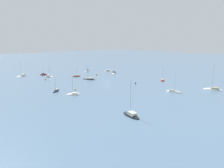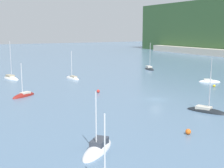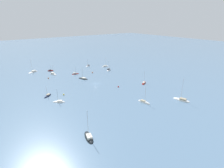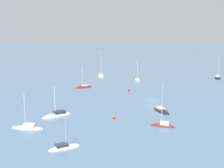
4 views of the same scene
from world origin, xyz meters
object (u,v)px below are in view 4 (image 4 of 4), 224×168
at_px(sailboat_7, 64,148).
at_px(mooring_buoy_3, 114,117).
at_px(sailboat_8, 163,126).
at_px(sailboat_0, 28,128).
at_px(sailboat_11, 57,116).
at_px(sailboat_3, 137,80).
at_px(sailboat_6, 161,111).
at_px(mooring_buoy_1, 129,90).
at_px(sailboat_1, 101,76).
at_px(sailboat_4, 218,78).
at_px(sailboat_13, 83,87).

relative_size(sailboat_7, mooring_buoy_3, 8.35).
xyz_separation_m(sailboat_8, mooring_buoy_3, (-5.02, -11.81, 0.29)).
height_order(sailboat_0, sailboat_7, sailboat_0).
xyz_separation_m(sailboat_11, mooring_buoy_3, (0.84, 14.62, 0.31)).
xyz_separation_m(sailboat_3, mooring_buoy_3, (58.35, -4.68, 0.35)).
bearing_deg(sailboat_6, mooring_buoy_1, 177.21).
height_order(sailboat_1, sailboat_8, sailboat_1).
distance_m(sailboat_3, sailboat_4, 36.21).
height_order(sailboat_0, sailboat_1, sailboat_1).
height_order(sailboat_3, sailboat_6, sailboat_3).
bearing_deg(mooring_buoy_1, sailboat_8, 13.76).
height_order(sailboat_4, sailboat_8, sailboat_4).
bearing_deg(sailboat_11, sailboat_13, -131.72).
distance_m(sailboat_6, mooring_buoy_3, 14.68).
xyz_separation_m(sailboat_1, sailboat_13, (28.80, -2.70, -0.04)).
bearing_deg(sailboat_7, sailboat_0, 102.55).
distance_m(sailboat_11, mooring_buoy_3, 14.64).
bearing_deg(mooring_buoy_3, sailboat_0, -62.63).
distance_m(sailboat_8, sailboat_11, 27.06).
relative_size(sailboat_0, mooring_buoy_3, 10.09).
bearing_deg(sailboat_6, sailboat_3, 164.83).
relative_size(sailboat_3, sailboat_8, 1.60).
xyz_separation_m(sailboat_6, mooring_buoy_3, (8.28, -12.12, 0.34)).
xyz_separation_m(sailboat_4, sailboat_11, (65.29, -54.66, -0.02)).
relative_size(sailboat_11, mooring_buoy_1, 11.07).
bearing_deg(sailboat_8, sailboat_13, -44.65).
xyz_separation_m(sailboat_7, mooring_buoy_3, (-20.15, 7.41, 0.33)).
xyz_separation_m(sailboat_0, sailboat_11, (-10.41, 3.88, -0.02)).
height_order(sailboat_4, sailboat_13, sailboat_4).
bearing_deg(sailboat_0, sailboat_3, -105.36).
bearing_deg(sailboat_11, mooring_buoy_3, 134.17).
bearing_deg(sailboat_13, mooring_buoy_1, 133.05).
bearing_deg(mooring_buoy_1, sailboat_13, -104.48).
height_order(sailboat_0, sailboat_11, sailboat_0).
distance_m(sailboat_3, sailboat_8, 63.77).
xyz_separation_m(sailboat_6, mooring_buoy_1, (-26.34, -10.02, 0.31)).
bearing_deg(sailboat_13, sailboat_7, 65.00).
bearing_deg(sailboat_11, mooring_buoy_1, -158.88).
bearing_deg(sailboat_3, sailboat_7, 160.52).
xyz_separation_m(sailboat_6, sailboat_11, (7.44, -26.74, 0.04)).
relative_size(sailboat_7, sailboat_11, 0.82).
distance_m(sailboat_11, mooring_buoy_1, 37.69).
xyz_separation_m(sailboat_8, sailboat_11, (-5.86, -26.42, -0.02)).
distance_m(sailboat_3, sailboat_11, 60.67).
bearing_deg(sailboat_4, sailboat_11, -26.19).
distance_m(sailboat_1, sailboat_11, 67.08).
xyz_separation_m(sailboat_4, sailboat_6, (57.85, -27.92, -0.06)).
bearing_deg(mooring_buoy_1, sailboat_1, -156.35).
bearing_deg(mooring_buoy_3, sailboat_7, -20.18).
distance_m(sailboat_4, sailboat_13, 61.48).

